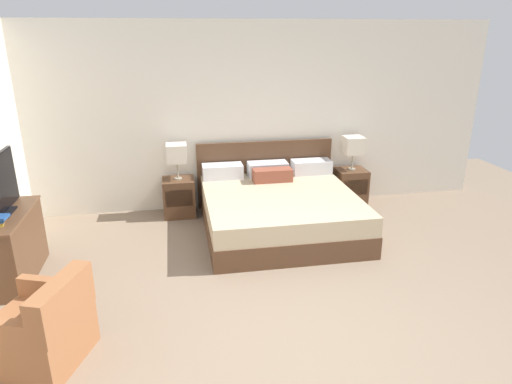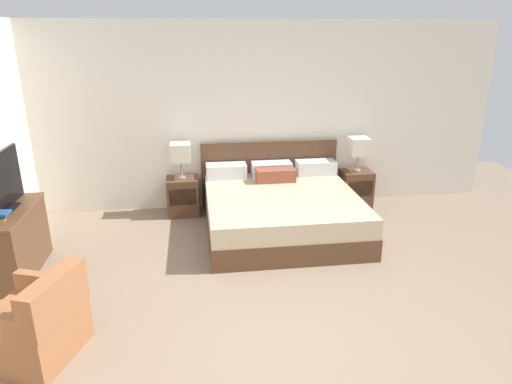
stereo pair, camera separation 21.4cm
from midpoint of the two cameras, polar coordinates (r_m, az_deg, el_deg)
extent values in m
plane|color=#84705B|center=(4.09, 7.58, -19.05)|extent=(10.41, 10.41, 0.00)
cube|color=silver|center=(6.74, 0.27, 9.36)|extent=(7.37, 0.06, 2.69)
cube|color=brown|center=(6.07, 4.25, -3.77)|extent=(1.96, 2.00, 0.28)
cube|color=#C6B28E|center=(5.97, 4.31, -1.46)|extent=(1.94, 1.98, 0.25)
cube|color=brown|center=(6.89, 2.57, 2.31)|extent=(2.04, 0.05, 0.99)
cube|color=silver|center=(6.58, -2.80, 2.64)|extent=(0.58, 0.28, 0.20)
cube|color=silver|center=(6.67, 2.88, 2.87)|extent=(0.58, 0.28, 0.20)
cube|color=silver|center=(6.82, 8.37, 3.06)|extent=(0.58, 0.28, 0.20)
cube|color=brown|center=(6.42, 3.44, 2.10)|extent=(0.55, 0.22, 0.18)
cube|color=brown|center=(6.67, -8.20, -0.51)|extent=(0.45, 0.41, 0.55)
cube|color=#3C2718|center=(6.46, -8.22, -0.66)|extent=(0.38, 0.01, 0.24)
cube|color=brown|center=(7.12, 13.17, 0.49)|extent=(0.45, 0.41, 0.55)
cube|color=#3C2718|center=(6.93, 13.78, 0.38)|extent=(0.38, 0.01, 0.24)
cylinder|color=gray|center=(6.58, -8.32, 1.81)|extent=(0.11, 0.11, 0.02)
cylinder|color=gray|center=(6.54, -8.37, 2.86)|extent=(0.02, 0.02, 0.23)
cube|color=beige|center=(6.47, -8.48, 4.93)|extent=(0.28, 0.28, 0.25)
cylinder|color=gray|center=(7.04, 13.35, 2.67)|extent=(0.11, 0.11, 0.02)
cylinder|color=gray|center=(7.00, 13.43, 3.65)|extent=(0.02, 0.02, 0.23)
cube|color=beige|center=(6.94, 13.59, 5.59)|extent=(0.28, 0.28, 0.25)
cube|color=brown|center=(5.57, -27.18, -5.64)|extent=(0.44, 1.07, 0.75)
cube|color=brown|center=(5.44, -27.76, -2.16)|extent=(0.45, 1.10, 0.02)
cube|color=black|center=(5.45, -27.71, -1.84)|extent=(0.18, 0.30, 0.02)
cube|color=black|center=(5.36, -28.21, 1.11)|extent=(0.04, 0.96, 0.60)
cube|color=black|center=(5.36, -28.01, 1.12)|extent=(0.01, 0.94, 0.57)
cube|color=#935B38|center=(4.27, -24.91, -15.77)|extent=(0.87, 0.87, 0.40)
cube|color=#935B38|center=(3.92, -22.48, -12.10)|extent=(0.39, 0.69, 0.36)
cube|color=#935B38|center=(4.32, -23.14, -10.56)|extent=(0.62, 0.30, 0.18)
camera|label=1|loc=(0.11, -88.85, 0.41)|focal=32.00mm
camera|label=2|loc=(0.11, 91.15, -0.41)|focal=32.00mm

